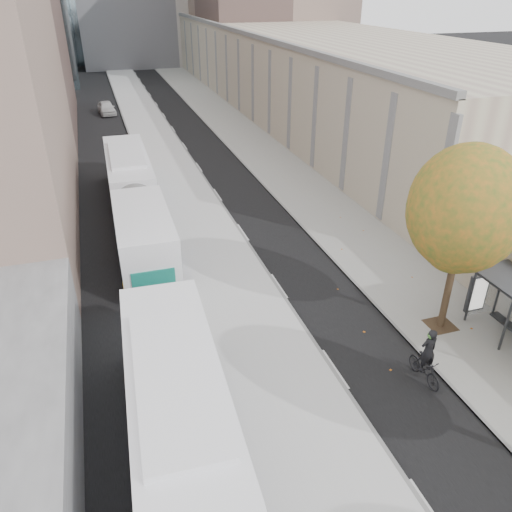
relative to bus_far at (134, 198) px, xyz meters
name	(u,v)px	position (x,y,z in m)	size (l,w,h in m)	color
bus_platform	(172,173)	(3.34, 7.90, -1.54)	(4.25, 150.00, 0.15)	silver
sidewalk	(274,163)	(11.34, 7.90, -1.57)	(4.75, 150.00, 0.08)	gray
building_tan	(282,58)	(22.72, 36.90, 2.39)	(18.00, 92.00, 8.00)	#A28F7F
tree_c	(466,209)	(10.82, -14.10, 3.64)	(4.20, 4.20, 7.28)	#302114
bus_far	(134,198)	(0.00, 0.00, 0.00)	(2.81, 17.71, 2.95)	white
cyclist	(426,362)	(8.29, -16.57, -0.80)	(0.65, 1.73, 2.19)	black
distant_car	(107,108)	(-0.16, 29.33, -0.93)	(1.60, 3.97, 1.35)	silver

